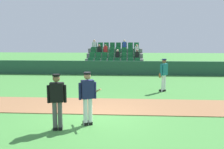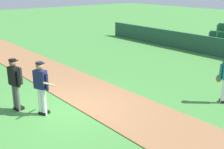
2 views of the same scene
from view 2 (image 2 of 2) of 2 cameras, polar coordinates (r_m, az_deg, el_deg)
name	(u,v)px [view 2 (image 2 of 2)]	position (r m, az deg, el deg)	size (l,w,h in m)	color
ground_plane	(67,109)	(9.87, -8.97, -6.85)	(80.00, 80.00, 0.00)	#42843A
infield_dirt_path	(102,98)	(10.64, -1.91, -4.71)	(28.00, 2.46, 0.03)	#936642
batter_navy_jersey	(41,86)	(9.29, -13.84, -2.30)	(0.75, 0.69, 1.76)	white
umpire_home_plate	(15,82)	(9.88, -18.65, -1.35)	(0.58, 0.36, 1.76)	#4C4C4C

